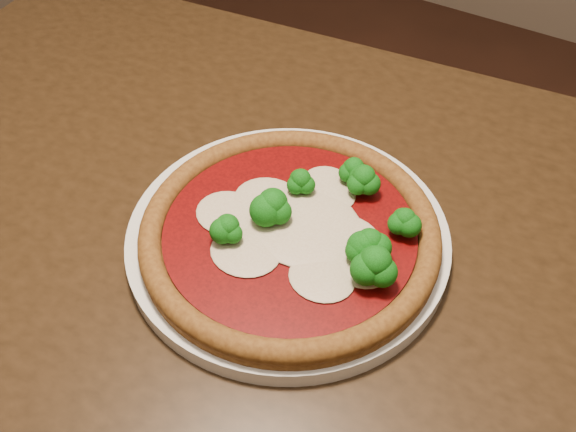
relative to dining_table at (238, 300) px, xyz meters
The scene contains 3 objects.
dining_table is the anchor object (origin of this frame).
plate 0.13m from the dining_table, 25.89° to the left, with size 0.32×0.32×0.02m, color silver.
pizza 0.15m from the dining_table, 16.54° to the left, with size 0.29×0.29×0.06m.
Camera 1 is at (0.04, -0.25, 1.24)m, focal length 40.00 mm.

